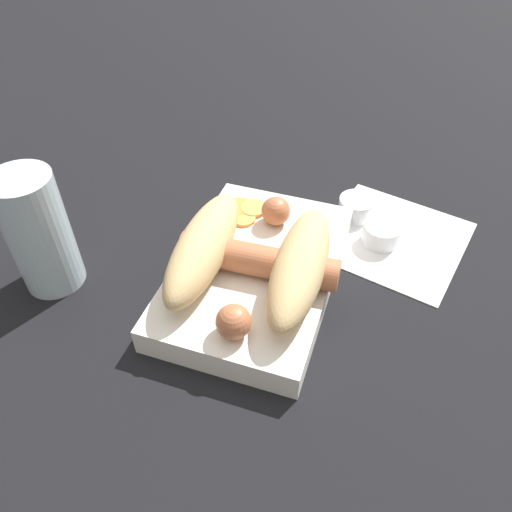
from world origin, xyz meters
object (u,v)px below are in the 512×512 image
sausage (258,260)px  drink_glass (39,233)px  condiment_cup_far (356,209)px  bread_roll (251,256)px  food_tray (256,273)px  condiment_cup_near (381,235)px

sausage → drink_glass: (0.05, -0.22, 0.02)m
sausage → condiment_cup_far: sausage is taller
bread_roll → sausage: size_ratio=0.90×
condiment_cup_far → drink_glass: (0.21, -0.29, 0.06)m
food_tray → bread_roll: size_ratio=1.39×
condiment_cup_near → drink_glass: 0.38m
food_tray → condiment_cup_near: size_ratio=5.64×
bread_roll → condiment_cup_far: 0.19m
sausage → food_tray: bearing=-150.7°
food_tray → condiment_cup_far: size_ratio=5.64×
food_tray → condiment_cup_near: bearing=132.8°
drink_glass → condiment_cup_far: bearing=126.3°
food_tray → drink_glass: bearing=-73.0°
sausage → bread_roll: bearing=-51.0°
condiment_cup_near → food_tray: bearing=-47.2°
bread_roll → sausage: bread_roll is taller
condiment_cup_far → condiment_cup_near: bearing=42.8°
condiment_cup_far → drink_glass: bearing=-53.7°
bread_roll → condiment_cup_far: bread_roll is taller
bread_roll → drink_glass: drink_glass is taller
food_tray → drink_glass: size_ratio=1.84×
bread_roll → sausage: bearing=129.0°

